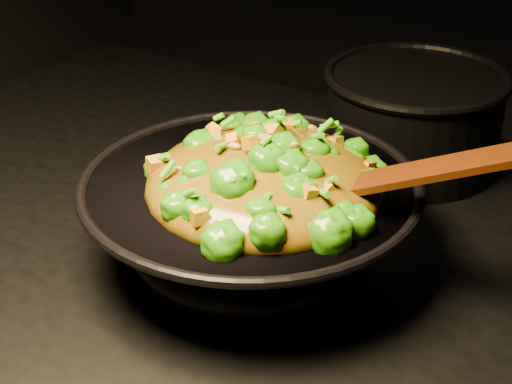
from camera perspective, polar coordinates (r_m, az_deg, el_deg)
The scene contains 4 objects.
wok at distance 0.84m, azimuth -0.38°, elevation -2.29°, with size 0.35×0.35×0.10m, color black, non-canonical shape.
stir_fry at distance 0.79m, azimuth 0.64°, elevation 2.94°, with size 0.25×0.25×0.09m, color #2A7708, non-canonical shape.
spatula at distance 0.75m, azimuth 11.05°, elevation 1.27°, with size 0.27×0.04×0.01m, color #351708.
back_pot at distance 1.06m, azimuth 11.34°, elevation 5.28°, with size 0.23×0.23×0.13m, color black.
Camera 1 is at (0.45, -0.60, 1.40)m, focal length 55.00 mm.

